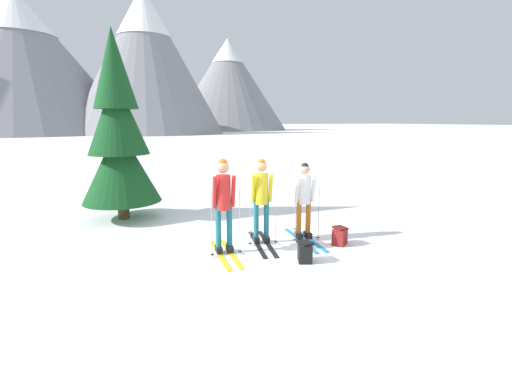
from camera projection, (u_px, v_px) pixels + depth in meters
name	position (u px, v px, depth m)	size (l,w,h in m)	color
ground_plane	(262.00, 248.00, 7.45)	(400.00, 400.00, 0.00)	white
skier_in_red	(223.00, 200.00, 7.00)	(0.60, 1.68, 1.86)	yellow
skier_in_yellow	(261.00, 196.00, 7.61)	(0.74, 1.73, 1.79)	black
skier_in_white	(304.00, 198.00, 7.86)	(0.60, 1.73, 1.68)	#1E84D1
pine_tree_near	(118.00, 135.00, 9.29)	(1.99, 1.99, 4.80)	#51381E
backpack_on_snow_front	(305.00, 252.00, 6.72)	(0.35, 0.39, 0.38)	black
backpack_on_snow_beside	(340.00, 236.00, 7.64)	(0.40, 0.37, 0.38)	maroon
mountain_ridge_distant	(33.00, 59.00, 67.40)	(107.10, 46.99, 29.35)	gray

